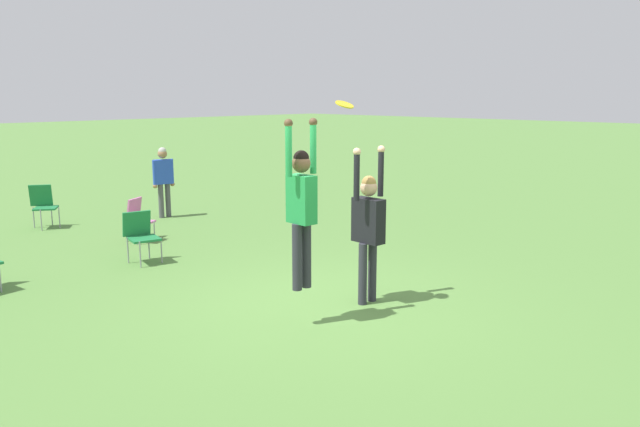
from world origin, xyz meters
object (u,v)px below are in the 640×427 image
object	(u,v)px
person_jumping	(301,201)
frisbee	(344,104)
person_spectator_near	(163,176)
person_defending	(368,221)
camping_chair_0	(141,233)
camping_chair_2	(137,217)
camping_chair_3	(43,203)

from	to	relation	value
person_jumping	frisbee	size ratio (longest dim) A/B	8.66
person_spectator_near	frisbee	bearing A→B (deg)	-88.97
frisbee	person_spectator_near	distance (m)	7.73
person_jumping	person_spectator_near	world-z (taller)	person_jumping
person_defending	frisbee	size ratio (longest dim) A/B	8.92
camping_chair_0	camping_chair_2	xyz separation A→B (m)	(0.78, 1.47, -0.04)
frisbee	person_defending	bearing A→B (deg)	-4.43
camping_chair_3	person_spectator_near	world-z (taller)	person_spectator_near
person_jumping	camping_chair_2	bearing A→B (deg)	-6.52
person_jumping	camping_chair_3	bearing A→B (deg)	1.67
person_defending	camping_chair_2	world-z (taller)	person_defending
frisbee	camping_chair_2	xyz separation A→B (m)	(0.17, 5.59, -2.24)
person_spectator_near	person_jumping	bearing A→B (deg)	-94.38
person_jumping	camping_chair_2	size ratio (longest dim) A/B	2.50
person_defending	person_spectator_near	xyz separation A→B (m)	(1.39, 7.34, -0.17)
camping_chair_2	person_spectator_near	bearing A→B (deg)	-163.40
person_jumping	camping_chair_2	world-z (taller)	person_jumping
person_jumping	person_defending	xyz separation A→B (m)	(1.21, -0.06, -0.43)
camping_chair_2	camping_chair_3	bearing A→B (deg)	-102.71
frisbee	camping_chair_0	world-z (taller)	frisbee
frisbee	camping_chair_3	size ratio (longest dim) A/B	0.26
camping_chair_2	camping_chair_3	size ratio (longest dim) A/B	0.90
person_defending	camping_chair_0	distance (m)	4.33
person_jumping	frisbee	distance (m)	1.36
person_defending	person_spectator_near	distance (m)	7.47
camping_chair_3	person_spectator_near	distance (m)	2.63
frisbee	camping_chair_0	distance (m)	4.71
person_defending	camping_chair_2	xyz separation A→B (m)	(-0.30, 5.63, -0.67)
camping_chair_0	frisbee	bearing A→B (deg)	111.74
person_jumping	frisbee	world-z (taller)	frisbee
person_jumping	camping_chair_0	xyz separation A→B (m)	(0.14, 4.09, -1.06)
person_jumping	camping_chair_3	size ratio (longest dim) A/B	2.27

